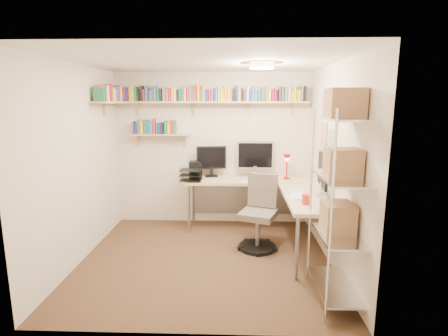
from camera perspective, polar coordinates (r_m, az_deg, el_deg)
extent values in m
plane|color=#42301C|center=(4.73, -3.04, -14.63)|extent=(3.20, 3.20, 0.00)
cube|color=beige|center=(5.82, -1.90, 3.09)|extent=(3.20, 0.04, 2.50)
cube|color=beige|center=(4.76, -22.75, 0.51)|extent=(0.04, 3.00, 2.50)
cube|color=beige|center=(4.50, 17.56, 0.29)|extent=(0.04, 3.00, 2.50)
cube|color=beige|center=(2.89, -5.83, -4.94)|extent=(3.20, 0.04, 2.50)
cube|color=white|center=(4.30, -3.38, 17.04)|extent=(3.20, 3.00, 0.04)
cube|color=silver|center=(4.98, 15.96, 4.84)|extent=(0.01, 0.30, 0.42)
cube|color=white|center=(4.60, 17.12, 3.69)|extent=(0.01, 0.28, 0.38)
cylinder|color=#FFEAC6|center=(4.49, 6.17, 16.22)|extent=(0.30, 0.30, 0.06)
cube|color=#DDB17D|center=(5.65, -2.03, 10.68)|extent=(3.05, 0.25, 0.03)
cube|color=#DDB17D|center=(5.53, -18.04, 10.17)|extent=(0.25, 1.00, 0.03)
cube|color=#DDB17D|center=(5.82, -10.41, 5.39)|extent=(0.95, 0.20, 0.02)
cube|color=#DDB17D|center=(5.91, -13.84, 9.71)|extent=(0.03, 0.20, 0.20)
cube|color=#DDB17D|center=(5.74, -5.02, 9.95)|extent=(0.03, 0.20, 0.20)
cube|color=#DDB17D|center=(5.70, 4.13, 9.96)|extent=(0.03, 0.20, 0.20)
cube|color=#DDB17D|center=(5.77, 11.20, 9.80)|extent=(0.03, 0.20, 0.20)
cube|color=#6E1D6D|center=(5.93, -16.61, 11.52)|extent=(0.03, 0.15, 0.23)
cube|color=#257041|center=(5.92, -16.23, 11.46)|extent=(0.03, 0.12, 0.22)
cube|color=red|center=(5.90, -15.82, 11.48)|extent=(0.03, 0.13, 0.21)
cube|color=#2029A8|center=(5.89, -15.40, 11.51)|extent=(0.04, 0.12, 0.21)
cube|color=#F0A81C|center=(5.88, -14.93, 11.56)|extent=(0.03, 0.15, 0.22)
cube|color=#CCE12A|center=(5.87, -14.56, 11.68)|extent=(0.03, 0.13, 0.24)
cube|color=#257041|center=(5.85, -14.12, 11.62)|extent=(0.04, 0.14, 0.22)
cube|color=black|center=(5.84, -13.74, 11.45)|extent=(0.03, 0.15, 0.19)
cube|color=black|center=(5.83, -13.26, 11.75)|extent=(0.04, 0.11, 0.24)
cube|color=red|center=(5.82, -12.86, 11.51)|extent=(0.03, 0.11, 0.19)
cube|color=teal|center=(5.81, -12.49, 11.79)|extent=(0.03, 0.13, 0.24)
cube|color=#2029A8|center=(5.80, -12.19, 11.60)|extent=(0.02, 0.13, 0.20)
cube|color=#257041|center=(5.79, -11.76, 11.48)|extent=(0.04, 0.12, 0.17)
cube|color=#6E1D6D|center=(5.78, -11.40, 11.62)|extent=(0.02, 0.12, 0.20)
cube|color=teal|center=(5.78, -11.10, 11.88)|extent=(0.03, 0.12, 0.25)
cube|color=#257041|center=(5.77, -10.64, 11.58)|extent=(0.03, 0.13, 0.19)
cube|color=black|center=(5.76, -10.23, 11.65)|extent=(0.04, 0.15, 0.20)
cube|color=#786F57|center=(5.75, -9.69, 11.84)|extent=(0.04, 0.13, 0.23)
cube|color=#786F57|center=(5.74, -9.20, 11.61)|extent=(0.04, 0.12, 0.18)
cube|color=red|center=(5.73, -8.78, 11.77)|extent=(0.03, 0.13, 0.21)
cube|color=#F0A81C|center=(5.72, -8.31, 11.81)|extent=(0.04, 0.12, 0.21)
cube|color=#EEE6CF|center=(5.71, -7.90, 11.71)|extent=(0.03, 0.15, 0.19)
cube|color=black|center=(5.71, -7.54, 11.66)|extent=(0.03, 0.11, 0.18)
cube|color=#257041|center=(5.70, -7.15, 11.75)|extent=(0.03, 0.14, 0.20)
cube|color=#257041|center=(5.70, -6.69, 11.66)|extent=(0.04, 0.13, 0.18)
cube|color=#EEE6CF|center=(5.69, -6.30, 11.85)|extent=(0.03, 0.11, 0.21)
cube|color=red|center=(5.68, -5.83, 11.79)|extent=(0.04, 0.13, 0.20)
cube|color=#786F57|center=(5.68, -5.48, 12.05)|extent=(0.03, 0.13, 0.25)
cube|color=teal|center=(5.68, -5.16, 12.05)|extent=(0.02, 0.12, 0.25)
cube|color=red|center=(5.67, -4.76, 12.07)|extent=(0.04, 0.12, 0.25)
cube|color=#F0A81C|center=(5.67, -4.18, 12.02)|extent=(0.04, 0.11, 0.24)
cube|color=teal|center=(5.66, -3.70, 11.74)|extent=(0.02, 0.12, 0.18)
cube|color=#F0A81C|center=(5.66, -3.31, 12.09)|extent=(0.03, 0.12, 0.25)
cube|color=#2029A8|center=(5.65, -2.84, 11.77)|extent=(0.04, 0.12, 0.19)
cube|color=red|center=(5.65, -2.33, 11.79)|extent=(0.03, 0.12, 0.19)
cube|color=teal|center=(5.65, -1.91, 11.77)|extent=(0.03, 0.11, 0.18)
cube|color=#2029A8|center=(5.64, -1.55, 11.91)|extent=(0.03, 0.13, 0.21)
cube|color=#786F57|center=(5.64, -1.20, 11.86)|extent=(0.03, 0.14, 0.20)
cube|color=#CCE12A|center=(5.64, -0.77, 11.93)|extent=(0.03, 0.13, 0.21)
cube|color=#EEE6CF|center=(5.64, -0.37, 12.05)|extent=(0.02, 0.12, 0.24)
cube|color=#F0A81C|center=(5.64, -0.04, 11.78)|extent=(0.03, 0.14, 0.18)
cube|color=#F0A81C|center=(5.64, 0.40, 12.05)|extent=(0.03, 0.13, 0.24)
cube|color=#F0A81C|center=(5.64, 0.86, 11.94)|extent=(0.04, 0.12, 0.22)
cube|color=#786F57|center=(5.63, 1.23, 11.77)|extent=(0.02, 0.13, 0.18)
cube|color=black|center=(5.63, 1.67, 11.86)|extent=(0.04, 0.12, 0.20)
cube|color=#2029A8|center=(5.63, 2.14, 12.08)|extent=(0.03, 0.11, 0.24)
cube|color=#CCE12A|center=(5.63, 2.55, 12.00)|extent=(0.03, 0.13, 0.23)
cube|color=black|center=(5.63, 2.93, 11.88)|extent=(0.03, 0.11, 0.21)
cube|color=#6E1D6D|center=(5.64, 3.40, 11.79)|extent=(0.03, 0.14, 0.19)
cube|color=#EEE6CF|center=(5.64, 3.90, 12.06)|extent=(0.03, 0.11, 0.24)
cube|color=#2029A8|center=(5.64, 4.36, 11.73)|extent=(0.04, 0.13, 0.18)
cube|color=#786F57|center=(5.64, 4.73, 12.05)|extent=(0.03, 0.15, 0.24)
cube|color=teal|center=(5.64, 5.18, 11.88)|extent=(0.04, 0.14, 0.21)
cube|color=teal|center=(5.65, 5.71, 11.70)|extent=(0.03, 0.15, 0.18)
cube|color=#257041|center=(5.65, 6.06, 11.90)|extent=(0.02, 0.11, 0.22)
cube|color=teal|center=(5.65, 6.38, 11.84)|extent=(0.03, 0.14, 0.21)
cube|color=red|center=(5.65, 6.70, 11.90)|extent=(0.02, 0.13, 0.22)
cube|color=#786F57|center=(5.66, 7.01, 11.73)|extent=(0.03, 0.13, 0.19)
cube|color=#CCE12A|center=(5.66, 7.44, 11.67)|extent=(0.04, 0.11, 0.18)
cube|color=#6E1D6D|center=(5.66, 7.95, 11.67)|extent=(0.03, 0.13, 0.18)
cube|color=red|center=(5.67, 8.34, 11.74)|extent=(0.03, 0.13, 0.20)
cube|color=black|center=(5.67, 8.67, 11.62)|extent=(0.02, 0.13, 0.18)
cube|color=#6E1D6D|center=(5.68, 9.04, 11.81)|extent=(0.03, 0.14, 0.22)
cube|color=#257041|center=(5.68, 9.51, 11.81)|extent=(0.04, 0.14, 0.22)
cube|color=#786F57|center=(5.69, 10.06, 11.82)|extent=(0.04, 0.14, 0.23)
cube|color=#EEE6CF|center=(5.70, 10.54, 11.70)|extent=(0.03, 0.14, 0.21)
cube|color=#F0A81C|center=(5.70, 11.01, 11.51)|extent=(0.04, 0.15, 0.17)
cube|color=#CCE12A|center=(5.71, 11.44, 11.84)|extent=(0.04, 0.12, 0.24)
cube|color=#F0A81C|center=(5.72, 11.83, 11.48)|extent=(0.03, 0.12, 0.17)
cube|color=#CCE12A|center=(5.72, 12.15, 11.49)|extent=(0.03, 0.14, 0.18)
cube|color=#786F57|center=(5.73, 12.56, 11.77)|extent=(0.03, 0.13, 0.24)
cube|color=black|center=(5.74, 13.01, 11.74)|extent=(0.03, 0.12, 0.23)
cube|color=#257041|center=(5.13, -19.75, 11.19)|extent=(0.15, 0.04, 0.17)
cube|color=#786F57|center=(5.16, -19.61, 11.44)|extent=(0.12, 0.03, 0.22)
cube|color=#257041|center=(5.20, -19.43, 11.35)|extent=(0.15, 0.03, 0.20)
cube|color=#786F57|center=(5.24, -19.30, 11.49)|extent=(0.12, 0.03, 0.23)
cube|color=#EEE6CF|center=(5.27, -19.12, 11.21)|extent=(0.12, 0.03, 0.18)
cube|color=#EEE6CF|center=(5.31, -18.97, 11.46)|extent=(0.13, 0.03, 0.22)
cube|color=#257041|center=(5.35, -18.81, 11.52)|extent=(0.11, 0.03, 0.23)
cube|color=red|center=(5.40, -18.64, 11.49)|extent=(0.13, 0.04, 0.23)
cube|color=red|center=(5.44, -18.47, 11.60)|extent=(0.13, 0.02, 0.25)
cube|color=#CCE12A|center=(5.48, -18.30, 11.38)|extent=(0.14, 0.04, 0.20)
cube|color=#F0A81C|center=(5.53, -18.11, 11.33)|extent=(0.12, 0.04, 0.19)
cube|color=#EEE6CF|center=(5.58, -17.93, 11.23)|extent=(0.13, 0.04, 0.18)
cube|color=teal|center=(5.62, -17.79, 11.35)|extent=(0.11, 0.03, 0.20)
cube|color=teal|center=(5.65, -17.66, 11.42)|extent=(0.15, 0.04, 0.21)
cube|color=red|center=(5.70, -17.51, 11.47)|extent=(0.14, 0.03, 0.22)
cube|color=#6E1D6D|center=(5.74, -17.37, 11.45)|extent=(0.12, 0.04, 0.22)
cube|color=#2029A8|center=(5.78, -17.21, 11.55)|extent=(0.11, 0.03, 0.24)
cube|color=#EEE6CF|center=(5.82, -17.08, 11.51)|extent=(0.15, 0.03, 0.23)
cube|color=#CCE12A|center=(5.86, -16.95, 11.41)|extent=(0.14, 0.03, 0.21)
cube|color=#EEE6CF|center=(5.90, -16.82, 11.46)|extent=(0.12, 0.04, 0.22)
cube|color=#CCE12A|center=(5.94, -16.66, 11.25)|extent=(0.12, 0.03, 0.18)
cube|color=#6E1D6D|center=(5.91, -14.43, 6.40)|extent=(0.02, 0.12, 0.20)
cube|color=#2029A8|center=(5.90, -14.01, 6.29)|extent=(0.04, 0.13, 0.17)
cube|color=#257041|center=(5.88, -13.61, 6.59)|extent=(0.04, 0.15, 0.23)
cube|color=#F0A81C|center=(5.87, -13.16, 6.51)|extent=(0.04, 0.15, 0.22)
cube|color=#257041|center=(5.86, -12.71, 6.59)|extent=(0.03, 0.14, 0.23)
cube|color=teal|center=(5.85, -12.39, 6.61)|extent=(0.03, 0.13, 0.23)
cube|color=teal|center=(5.84, -12.02, 6.44)|extent=(0.03, 0.15, 0.19)
cube|color=teal|center=(5.84, -11.68, 6.45)|extent=(0.03, 0.12, 0.20)
cube|color=red|center=(5.82, -11.27, 6.71)|extent=(0.04, 0.12, 0.25)
cube|color=#257041|center=(5.82, -10.80, 6.35)|extent=(0.03, 0.12, 0.17)
cube|color=#2029A8|center=(5.81, -10.37, 6.42)|extent=(0.04, 0.14, 0.18)
cube|color=black|center=(5.80, -9.94, 6.41)|extent=(0.04, 0.14, 0.18)
cube|color=#257041|center=(5.78, -9.42, 6.56)|extent=(0.04, 0.12, 0.21)
cube|color=#CCE12A|center=(5.78, -8.95, 6.44)|extent=(0.04, 0.11, 0.18)
cube|color=red|center=(5.77, -8.50, 6.65)|extent=(0.04, 0.12, 0.22)
cube|color=#257041|center=(5.76, -8.06, 6.61)|extent=(0.04, 0.12, 0.22)
cube|color=beige|center=(5.62, 4.57, -1.97)|extent=(2.09, 0.66, 0.04)
cube|color=beige|center=(4.69, 13.95, -4.87)|extent=(0.66, 1.43, 0.04)
cylinder|color=gray|center=(5.51, -5.77, -6.66)|extent=(0.04, 0.04, 0.77)
cylinder|color=gray|center=(6.03, -5.08, -5.09)|extent=(0.04, 0.04, 0.77)
cylinder|color=gray|center=(6.11, 13.72, -5.14)|extent=(0.04, 0.04, 0.77)
cylinder|color=gray|center=(4.16, 11.80, -12.77)|extent=(0.04, 0.04, 0.77)
cylinder|color=gray|center=(4.29, 19.22, -12.43)|extent=(0.04, 0.04, 0.77)
cube|color=gray|center=(5.99, 4.39, -4.65)|extent=(1.98, 0.02, 0.60)
cube|color=silver|center=(5.68, 5.12, 2.10)|extent=(0.60, 0.03, 0.46)
cube|color=black|center=(5.66, 5.13, 2.07)|extent=(0.54, 0.00, 0.40)
cube|color=black|center=(5.70, -2.08, 1.71)|extent=(0.48, 0.03, 0.37)
cube|color=black|center=(4.69, 15.85, -0.40)|extent=(0.03, 0.64, 0.42)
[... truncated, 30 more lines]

